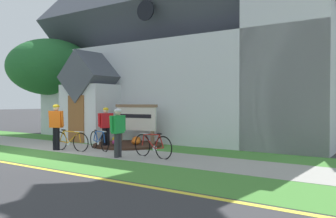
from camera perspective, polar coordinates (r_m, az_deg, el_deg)
The scene contains 16 objects.
ground at distance 15.69m, azimuth -9.33°, elevation -5.47°, with size 140.00×140.00×0.00m, color #333335.
sidewalk_slab at distance 13.27m, azimuth -11.34°, elevation -6.66°, with size 32.00×2.22×0.01m, color #99968E.
grass_verge at distance 11.87m, azimuth -18.88°, elevation -7.63°, with size 32.00×2.11×0.01m, color #427F33.
church_lawn at distance 14.74m, azimuth -5.74°, elevation -5.87°, with size 24.00×1.80×0.01m, color #427F33.
curb_paint_stripe at distance 11.19m, azimuth -23.85°, elevation -8.20°, with size 28.00×0.16×0.01m, color yellow.
church_building at distance 18.98m, azimuth 5.83°, elevation 9.61°, with size 15.35×11.26×13.15m.
church_sign at distance 14.74m, azimuth -5.25°, elevation -1.55°, with size 2.08×0.28×1.70m.
flower_bed at distance 14.42m, azimuth -6.65°, elevation -5.74°, with size 2.79×2.79×0.34m.
bicycle_yellow at distance 13.42m, azimuth -15.75°, elevation -5.03°, with size 1.70×0.27×0.80m.
bicycle_blue at distance 11.37m, azimuth -2.51°, elevation -6.01°, with size 1.72×0.33×0.84m.
bicycle_white at distance 13.38m, azimuth -11.22°, elevation -5.06°, with size 1.63×0.70×0.76m.
cyclist_in_orange_jersey at distance 13.64m, azimuth -17.81°, elevation -2.22°, with size 0.67×0.34×1.72m.
cyclist_in_white_jersey at distance 11.40m, azimuth -8.20°, elevation -3.27°, with size 0.26×0.66×1.60m.
cyclist_in_yellow_jersey at distance 13.92m, azimuth -10.12°, elevation -2.50°, with size 0.33×0.60×1.59m.
yard_deciduous_tree at distance 20.40m, azimuth -18.62°, elevation 6.46°, with size 4.64×4.64×5.25m.
distant_hill at distance 66.30m, azimuth 22.21°, elevation -0.49°, with size 71.82×40.25×18.44m, color #847A5B.
Camera 1 is at (10.71, -7.32, 1.80)m, focal length 37.30 mm.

